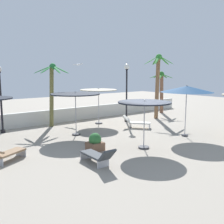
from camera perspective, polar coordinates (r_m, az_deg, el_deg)
ground_plane at (r=13.39m, az=8.22°, el=-7.47°), size 56.00×56.00×0.00m
boundary_wall at (r=20.04m, az=-10.13°, el=-0.64°), size 25.20×0.30×1.01m
patio_umbrella_0 at (r=15.35m, az=-8.09°, el=3.55°), size 2.89×2.89×2.62m
patio_umbrella_3 at (r=18.69m, az=-3.00°, el=4.46°), size 2.65×2.65×2.60m
patio_umbrella_4 at (r=12.58m, az=7.18°, el=1.52°), size 2.58×2.58×2.42m
patio_umbrella_5 at (r=15.52m, az=16.17°, el=4.85°), size 3.00×3.00×3.00m
palm_tree_0 at (r=24.19m, az=10.86°, el=5.44°), size 2.06×2.13×3.83m
palm_tree_1 at (r=21.19m, az=10.06°, el=7.09°), size 2.33×2.31×5.17m
palm_tree_3 at (r=18.20m, az=-13.09°, el=5.64°), size 2.52×2.53×4.34m
lamp_post_0 at (r=17.15m, az=-23.39°, el=3.68°), size 0.35×0.35×4.08m
lamp_post_1 at (r=19.46m, az=3.26°, el=5.97°), size 0.40×0.40×4.34m
lounge_chair_0 at (r=17.56m, az=5.40°, el=-2.23°), size 1.57×1.84×0.84m
lounge_chair_1 at (r=11.73m, az=-22.45°, el=-8.34°), size 1.89×1.34×0.82m
lounge_chair_2 at (r=10.62m, az=-3.22°, el=-9.55°), size 0.62×1.91×0.84m
seagull_0 at (r=22.13m, az=-7.53°, el=10.34°), size 0.40×1.16×0.15m
planter at (r=12.49m, az=-3.76°, el=-6.75°), size 0.70×0.70×0.85m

